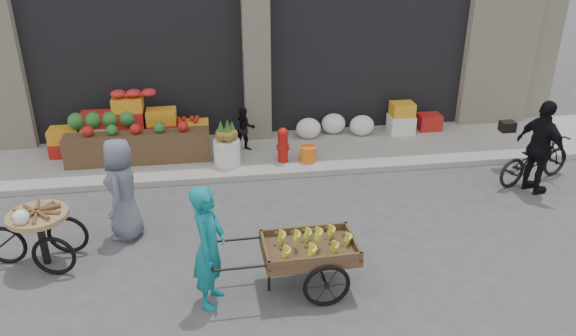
{
  "coord_description": "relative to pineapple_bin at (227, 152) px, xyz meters",
  "views": [
    {
      "loc": [
        -1.05,
        -6.54,
        4.77
      ],
      "look_at": [
        0.1,
        1.16,
        1.1
      ],
      "focal_mm": 35.0,
      "sensor_mm": 36.0,
      "label": 1
    }
  ],
  "objects": [
    {
      "name": "ground",
      "position": [
        0.75,
        -3.6,
        -0.37
      ],
      "size": [
        80.0,
        80.0,
        0.0
      ],
      "primitive_type": "plane",
      "color": "#424244",
      "rests_on": "ground"
    },
    {
      "name": "sidewalk",
      "position": [
        0.75,
        0.5,
        -0.31
      ],
      "size": [
        18.0,
        2.2,
        0.12
      ],
      "primitive_type": "cube",
      "color": "gray",
      "rests_on": "ground"
    },
    {
      "name": "fruit_display",
      "position": [
        -1.73,
        0.78,
        0.3
      ],
      "size": [
        3.1,
        1.12,
        1.24
      ],
      "color": "#A91A17",
      "rests_on": "sidewalk"
    },
    {
      "name": "pineapple_bin",
      "position": [
        0.0,
        0.0,
        0.0
      ],
      "size": [
        0.52,
        0.52,
        0.5
      ],
      "primitive_type": "cylinder",
      "color": "silver",
      "rests_on": "sidewalk"
    },
    {
      "name": "fire_hydrant",
      "position": [
        1.1,
        -0.05,
        0.13
      ],
      "size": [
        0.22,
        0.22,
        0.71
      ],
      "color": "#A5140F",
      "rests_on": "sidewalk"
    },
    {
      "name": "orange_bucket",
      "position": [
        1.6,
        -0.1,
        -0.1
      ],
      "size": [
        0.32,
        0.32,
        0.3
      ],
      "primitive_type": "cylinder",
      "color": "orange",
      "rests_on": "sidewalk"
    },
    {
      "name": "right_bay_goods",
      "position": [
        3.36,
        1.1,
        0.04
      ],
      "size": [
        3.35,
        0.6,
        0.7
      ],
      "color": "silver",
      "rests_on": "sidewalk"
    },
    {
      "name": "seated_person",
      "position": [
        0.4,
        0.6,
        0.21
      ],
      "size": [
        0.51,
        0.43,
        0.93
      ],
      "primitive_type": "imported",
      "rotation": [
        0.0,
        0.0,
        0.17
      ],
      "color": "black",
      "rests_on": "sidewalk"
    },
    {
      "name": "banana_cart",
      "position": [
        0.86,
        -3.96,
        0.28
      ],
      "size": [
        2.15,
        0.96,
        0.89
      ],
      "rotation": [
        0.0,
        0.0,
        0.03
      ],
      "color": "brown",
      "rests_on": "ground"
    },
    {
      "name": "vendor_woman",
      "position": [
        -0.41,
        -4.08,
        0.48
      ],
      "size": [
        0.56,
        0.71,
        1.7
      ],
      "primitive_type": "imported",
      "rotation": [
        0.0,
        0.0,
        1.29
      ],
      "color": "#10767F",
      "rests_on": "ground"
    },
    {
      "name": "tricycle_cart",
      "position": [
        -2.79,
        -2.85,
        0.2
      ],
      "size": [
        1.45,
        0.95,
        0.95
      ],
      "rotation": [
        0.0,
        0.0,
        -0.14
      ],
      "color": "#9E7F51",
      "rests_on": "ground"
    },
    {
      "name": "vendor_grey",
      "position": [
        -1.69,
        -2.23,
        0.45
      ],
      "size": [
        0.62,
        0.86,
        1.64
      ],
      "primitive_type": "imported",
      "rotation": [
        0.0,
        0.0,
        -1.71
      ],
      "color": "slate",
      "rests_on": "ground"
    },
    {
      "name": "bicycle",
      "position": [
        5.67,
        -1.37,
        0.08
      ],
      "size": [
        1.82,
        1.12,
        0.9
      ],
      "primitive_type": "imported",
      "rotation": [
        0.0,
        0.0,
        1.9
      ],
      "color": "black",
      "rests_on": "ground"
    },
    {
      "name": "cyclist",
      "position": [
        5.47,
        -1.77,
        0.5
      ],
      "size": [
        0.72,
        1.1,
        1.73
      ],
      "primitive_type": "imported",
      "rotation": [
        0.0,
        0.0,
        1.9
      ],
      "color": "black",
      "rests_on": "ground"
    }
  ]
}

